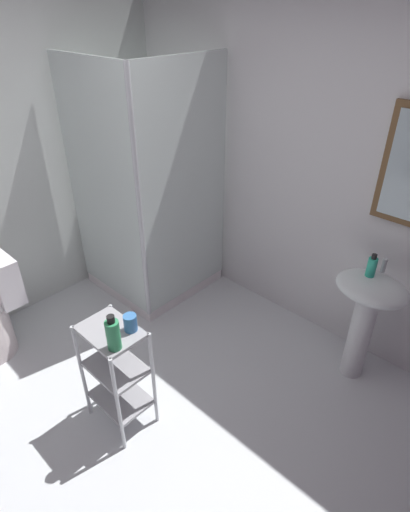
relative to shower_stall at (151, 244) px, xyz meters
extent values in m
cube|color=silver|center=(1.21, -1.22, -0.47)|extent=(4.20, 4.20, 0.02)
cube|color=silver|center=(1.21, 0.63, 0.79)|extent=(4.20, 0.10, 2.50)
cube|color=white|center=(-0.10, 0.10, -0.41)|extent=(0.90, 0.90, 0.10)
cube|color=silver|center=(-0.10, -0.35, 0.59)|extent=(0.90, 0.02, 1.90)
cube|color=silver|center=(0.35, 0.10, 0.59)|extent=(0.02, 0.90, 1.90)
cylinder|color=silver|center=(0.35, -0.35, 0.59)|extent=(0.04, 0.04, 1.90)
cylinder|color=silver|center=(-0.10, 0.10, -0.36)|extent=(0.08, 0.08, 0.00)
cylinder|color=white|center=(1.82, 0.30, -0.12)|extent=(0.15, 0.15, 0.68)
ellipsoid|color=white|center=(1.82, 0.30, 0.28)|extent=(0.46, 0.37, 0.13)
cylinder|color=silver|center=(1.82, 0.42, 0.40)|extent=(0.03, 0.03, 0.10)
cube|color=white|center=(-0.27, -1.19, 0.12)|extent=(0.35, 0.17, 0.36)
cylinder|color=silver|center=(0.75, -1.20, -0.09)|extent=(0.02, 0.02, 0.74)
cylinder|color=silver|center=(1.11, -1.20, -0.09)|extent=(0.02, 0.02, 0.74)
cylinder|color=silver|center=(0.75, -0.94, -0.09)|extent=(0.02, 0.02, 0.74)
cylinder|color=silver|center=(1.11, -0.94, -0.09)|extent=(0.02, 0.02, 0.74)
cube|color=#99999E|center=(0.93, -1.07, -0.28)|extent=(0.36, 0.26, 0.02)
cube|color=#99999E|center=(0.93, -1.07, -0.01)|extent=(0.36, 0.26, 0.02)
cube|color=#99999E|center=(0.93, -1.07, 0.27)|extent=(0.36, 0.26, 0.02)
cylinder|color=#2DBC99|center=(1.78, 0.32, 0.41)|extent=(0.06, 0.06, 0.13)
cylinder|color=black|center=(1.78, 0.32, 0.49)|extent=(0.03, 0.03, 0.03)
cylinder|color=#2F9158|center=(1.06, -1.13, 0.36)|extent=(0.07, 0.07, 0.18)
cylinder|color=black|center=(1.06, -1.13, 0.47)|extent=(0.04, 0.04, 0.04)
cylinder|color=#3870B2|center=(1.01, -0.98, 0.33)|extent=(0.07, 0.07, 0.10)
camera|label=1|loc=(2.50, -1.96, 1.84)|focal=29.02mm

